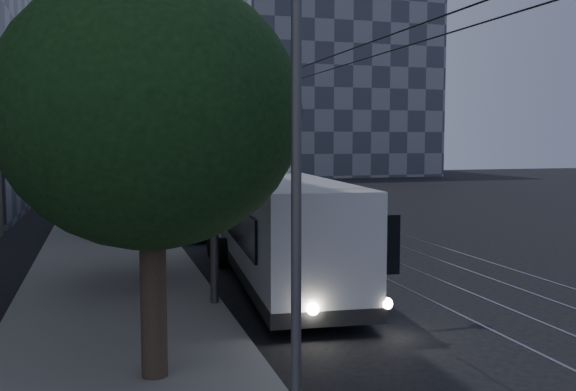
{
  "coord_description": "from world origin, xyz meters",
  "views": [
    {
      "loc": [
        -7.77,
        -18.12,
        4.14
      ],
      "look_at": [
        -1.41,
        3.81,
        2.14
      ],
      "focal_mm": 40.0,
      "sensor_mm": 36.0,
      "label": 1
    }
  ],
  "objects_px": {
    "car_white_d": "(151,184)",
    "streetlamp_near": "(230,48)",
    "pickup_silver": "(209,217)",
    "car_white_a": "(172,206)",
    "car_white_b": "(166,192)",
    "trolleybus": "(276,225)",
    "streetlamp_far": "(140,108)",
    "car_white_c": "(157,191)"
  },
  "relations": [
    {
      "from": "trolleybus",
      "to": "car_white_c",
      "type": "relative_size",
      "value": 2.73
    },
    {
      "from": "streetlamp_near",
      "to": "streetlamp_far",
      "type": "height_order",
      "value": "streetlamp_near"
    },
    {
      "from": "trolleybus",
      "to": "car_white_b",
      "type": "distance_m",
      "value": 24.16
    },
    {
      "from": "car_white_c",
      "to": "streetlamp_far",
      "type": "bearing_deg",
      "value": -128.99
    },
    {
      "from": "pickup_silver",
      "to": "car_white_a",
      "type": "relative_size",
      "value": 1.41
    },
    {
      "from": "trolleybus",
      "to": "car_white_d",
      "type": "xyz_separation_m",
      "value": [
        -1.11,
        34.34,
        -1.02
      ]
    },
    {
      "from": "car_white_a",
      "to": "car_white_c",
      "type": "relative_size",
      "value": 0.91
    },
    {
      "from": "car_white_b",
      "to": "streetlamp_near",
      "type": "height_order",
      "value": "streetlamp_near"
    },
    {
      "from": "car_white_b",
      "to": "car_white_d",
      "type": "height_order",
      "value": "car_white_b"
    },
    {
      "from": "car_white_b",
      "to": "streetlamp_far",
      "type": "distance_m",
      "value": 5.63
    },
    {
      "from": "car_white_c",
      "to": "pickup_silver",
      "type": "bearing_deg",
      "value": -95.62
    },
    {
      "from": "trolleybus",
      "to": "streetlamp_far",
      "type": "bearing_deg",
      "value": 100.34
    },
    {
      "from": "car_white_a",
      "to": "car_white_d",
      "type": "xyz_separation_m",
      "value": [
        0.27,
        18.42,
        -0.07
      ]
    },
    {
      "from": "trolleybus",
      "to": "car_white_b",
      "type": "height_order",
      "value": "trolleybus"
    },
    {
      "from": "car_white_c",
      "to": "car_white_b",
      "type": "bearing_deg",
      "value": -80.2
    },
    {
      "from": "car_white_b",
      "to": "car_white_d",
      "type": "xyz_separation_m",
      "value": [
        -0.22,
        10.21,
        -0.1
      ]
    },
    {
      "from": "trolleybus",
      "to": "car_white_b",
      "type": "xyz_separation_m",
      "value": [
        -0.89,
        24.13,
        -0.93
      ]
    },
    {
      "from": "pickup_silver",
      "to": "car_white_d",
      "type": "bearing_deg",
      "value": 97.11
    },
    {
      "from": "car_white_d",
      "to": "streetlamp_near",
      "type": "bearing_deg",
      "value": -105.65
    },
    {
      "from": "car_white_a",
      "to": "streetlamp_near",
      "type": "distance_m",
      "value": 19.42
    },
    {
      "from": "streetlamp_far",
      "to": "trolleybus",
      "type": "bearing_deg",
      "value": -84.08
    },
    {
      "from": "car_white_d",
      "to": "streetlamp_far",
      "type": "bearing_deg",
      "value": -111.72
    },
    {
      "from": "car_white_a",
      "to": "car_white_b",
      "type": "height_order",
      "value": "car_white_b"
    },
    {
      "from": "car_white_d",
      "to": "car_white_a",
      "type": "bearing_deg",
      "value": -105.33
    },
    {
      "from": "trolleybus",
      "to": "pickup_silver",
      "type": "xyz_separation_m",
      "value": [
        -0.44,
        9.59,
        -0.85
      ]
    },
    {
      "from": "pickup_silver",
      "to": "car_white_b",
      "type": "height_order",
      "value": "pickup_silver"
    },
    {
      "from": "car_white_d",
      "to": "streetlamp_near",
      "type": "height_order",
      "value": "streetlamp_near"
    },
    {
      "from": "car_white_b",
      "to": "streetlamp_far",
      "type": "xyz_separation_m",
      "value": [
        -1.57,
        -0.45,
        5.39
      ]
    },
    {
      "from": "car_white_d",
      "to": "car_white_c",
      "type": "bearing_deg",
      "value": -106.23
    },
    {
      "from": "streetlamp_far",
      "to": "car_white_b",
      "type": "bearing_deg",
      "value": 16.13
    },
    {
      "from": "car_white_c",
      "to": "car_white_d",
      "type": "bearing_deg",
      "value": 79.32
    },
    {
      "from": "pickup_silver",
      "to": "streetlamp_far",
      "type": "distance_m",
      "value": 15.19
    },
    {
      "from": "car_white_a",
      "to": "car_white_b",
      "type": "relative_size",
      "value": 0.82
    },
    {
      "from": "car_white_d",
      "to": "streetlamp_far",
      "type": "distance_m",
      "value": 12.07
    },
    {
      "from": "car_white_b",
      "to": "car_white_a",
      "type": "bearing_deg",
      "value": -111.07
    },
    {
      "from": "streetlamp_near",
      "to": "streetlamp_far",
      "type": "distance_m",
      "value": 26.34
    },
    {
      "from": "car_white_b",
      "to": "streetlamp_far",
      "type": "relative_size",
      "value": 0.48
    },
    {
      "from": "trolleybus",
      "to": "car_white_b",
      "type": "relative_size",
      "value": 2.45
    },
    {
      "from": "trolleybus",
      "to": "car_white_d",
      "type": "relative_size",
      "value": 3.32
    },
    {
      "from": "car_white_a",
      "to": "trolleybus",
      "type": "bearing_deg",
      "value": -78.93
    },
    {
      "from": "pickup_silver",
      "to": "car_white_d",
      "type": "xyz_separation_m",
      "value": [
        -0.66,
        24.75,
        -0.17
      ]
    },
    {
      "from": "streetlamp_far",
      "to": "car_white_a",
      "type": "bearing_deg",
      "value": -82.04
    }
  ]
}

